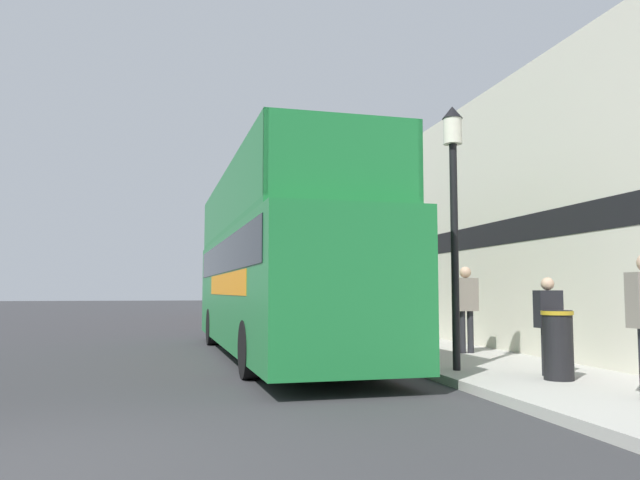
# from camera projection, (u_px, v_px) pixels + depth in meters

# --- Properties ---
(ground_plane) EXTENTS (144.00, 144.00, 0.00)m
(ground_plane) POSITION_uv_depth(u_px,v_px,m) (148.00, 327.00, 25.55)
(ground_plane) COLOR #333335
(sidewalk) EXTENTS (3.01, 108.00, 0.14)m
(sidewalk) POSITION_uv_depth(u_px,v_px,m) (329.00, 327.00, 24.12)
(sidewalk) COLOR #ADAAA3
(sidewalk) RESTS_ON ground_plane
(brick_terrace_rear) EXTENTS (6.00, 22.11, 8.42)m
(brick_terrace_rear) POSITION_uv_depth(u_px,v_px,m) (385.00, 237.00, 31.82)
(brick_terrace_rear) COLOR brown
(brick_terrace_rear) RESTS_ON ground_plane
(tour_bus) EXTENTS (2.94, 11.53, 4.08)m
(tour_bus) POSITION_uv_depth(u_px,v_px,m) (275.00, 277.00, 14.20)
(tour_bus) COLOR #1E7A38
(tour_bus) RESTS_ON ground_plane
(parked_car_ahead_of_bus) EXTENTS (1.84, 4.14, 1.47)m
(parked_car_ahead_of_bus) POSITION_uv_depth(u_px,v_px,m) (268.00, 313.00, 22.18)
(parked_car_ahead_of_bus) COLOR black
(parked_car_ahead_of_bus) RESTS_ON ground_plane
(pedestrian_second) EXTENTS (0.41, 0.22, 1.55)m
(pedestrian_second) POSITION_uv_depth(u_px,v_px,m) (548.00, 316.00, 9.92)
(pedestrian_second) COLOR #232328
(pedestrian_second) RESTS_ON sidewalk
(pedestrian_third) EXTENTS (0.49, 0.27, 1.86)m
(pedestrian_third) POSITION_uv_depth(u_px,v_px,m) (466.00, 301.00, 13.50)
(pedestrian_third) COLOR #232328
(pedestrian_third) RESTS_ON sidewalk
(lamp_post_nearest) EXTENTS (0.35, 0.35, 4.55)m
(lamp_post_nearest) POSITION_uv_depth(u_px,v_px,m) (454.00, 186.00, 10.76)
(lamp_post_nearest) COLOR black
(lamp_post_nearest) RESTS_ON sidewalk
(lamp_post_second) EXTENTS (0.35, 0.35, 5.21)m
(lamp_post_second) POSITION_uv_depth(u_px,v_px,m) (334.00, 217.00, 18.72)
(lamp_post_second) COLOR black
(lamp_post_second) RESTS_ON sidewalk
(litter_bin) EXTENTS (0.48, 0.48, 1.04)m
(litter_bin) POSITION_uv_depth(u_px,v_px,m) (558.00, 343.00, 9.39)
(litter_bin) COLOR black
(litter_bin) RESTS_ON sidewalk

